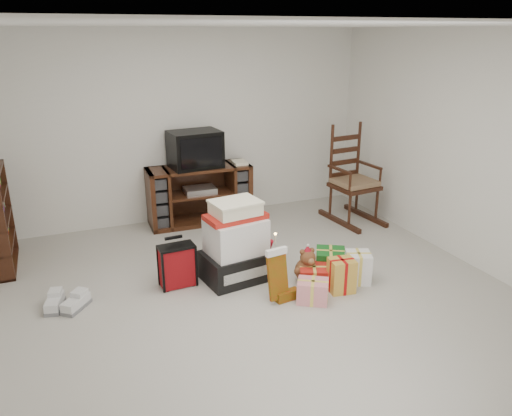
{
  "coord_description": "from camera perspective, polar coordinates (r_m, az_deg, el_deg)",
  "views": [
    {
      "loc": [
        -1.62,
        -3.92,
        2.46
      ],
      "look_at": [
        0.24,
        0.6,
        0.72
      ],
      "focal_mm": 35.0,
      "sensor_mm": 36.0,
      "label": 1
    }
  ],
  "objects": [
    {
      "name": "teddy_bear",
      "position": [
        5.21,
        5.79,
        -6.69
      ],
      "size": [
        0.24,
        0.21,
        0.36
      ],
      "color": "brown",
      "rests_on": "floor"
    },
    {
      "name": "rocking_chair",
      "position": [
        6.88,
        10.86,
        2.39
      ],
      "size": [
        0.63,
        0.95,
        1.35
      ],
      "rotation": [
        0.0,
        0.0,
        0.1
      ],
      "color": "#3B1B10",
      "rests_on": "floor"
    },
    {
      "name": "red_suitcase",
      "position": [
        5.11,
        -8.99,
        -6.54
      ],
      "size": [
        0.35,
        0.2,
        0.52
      ],
      "rotation": [
        0.0,
        0.0,
        0.05
      ],
      "color": "maroon",
      "rests_on": "floor"
    },
    {
      "name": "sneaker_pair",
      "position": [
        5.07,
        -20.96,
        -10.12
      ],
      "size": [
        0.46,
        0.34,
        0.11
      ],
      "rotation": [
        0.0,
        0.0,
        -0.42
      ],
      "color": "silver",
      "rests_on": "floor"
    },
    {
      "name": "santa_figurine",
      "position": [
        5.32,
        0.3,
        -5.17
      ],
      "size": [
        0.29,
        0.28,
        0.6
      ],
      "color": "maroon",
      "rests_on": "floor"
    },
    {
      "name": "gift_cluster",
      "position": [
        5.16,
        9.03,
        -7.44
      ],
      "size": [
        0.78,
        0.88,
        0.27
      ],
      "color": "#B41E14",
      "rests_on": "floor"
    },
    {
      "name": "stocking",
      "position": [
        4.77,
        2.48,
        -7.69
      ],
      "size": [
        0.27,
        0.14,
        0.55
      ],
      "primitive_type": null,
      "rotation": [
        0.0,
        0.0,
        0.14
      ],
      "color": "#0C6C0C",
      "rests_on": "floor"
    },
    {
      "name": "tv_stand",
      "position": [
        6.71,
        -6.47,
        1.53
      ],
      "size": [
        1.37,
        0.53,
        0.77
      ],
      "rotation": [
        0.0,
        0.0,
        -0.03
      ],
      "color": "#462214",
      "rests_on": "floor"
    },
    {
      "name": "crt_television",
      "position": [
        6.53,
        -6.97,
        6.68
      ],
      "size": [
        0.68,
        0.52,
        0.47
      ],
      "rotation": [
        0.0,
        0.0,
        0.09
      ],
      "color": "black",
      "rests_on": "tv_stand"
    },
    {
      "name": "mrs_claus_figurine",
      "position": [
        5.59,
        -5.39,
        -4.22
      ],
      "size": [
        0.26,
        0.25,
        0.54
      ],
      "color": "maroon",
      "rests_on": "floor"
    },
    {
      "name": "gift_pile",
      "position": [
        5.14,
        -2.3,
        -4.39
      ],
      "size": [
        0.73,
        0.57,
        0.84
      ],
      "rotation": [
        0.0,
        0.0,
        0.14
      ],
      "color": "black",
      "rests_on": "floor"
    },
    {
      "name": "room",
      "position": [
        4.42,
        0.09,
        3.71
      ],
      "size": [
        5.01,
        5.01,
        2.51
      ],
      "color": "beige",
      "rests_on": "ground"
    }
  ]
}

